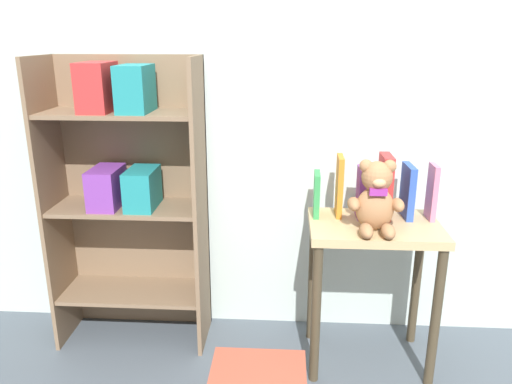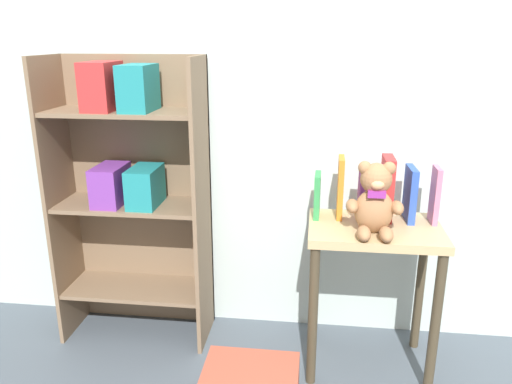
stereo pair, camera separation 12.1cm
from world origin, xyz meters
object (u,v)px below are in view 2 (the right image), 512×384
(teddy_bear, at_px, (375,201))
(book_standing_blue, at_px, (410,194))
(book_standing_purple, at_px, (364,195))
(book_standing_pink, at_px, (435,195))
(book_standing_red, at_px, (387,188))
(book_standing_orange, at_px, (340,187))
(bookshelf_side, at_px, (132,181))
(display_table, at_px, (373,256))
(book_standing_green, at_px, (317,195))

(teddy_bear, distance_m, book_standing_blue, 0.24)
(book_standing_purple, bearing_deg, book_standing_pink, 0.60)
(teddy_bear, bearing_deg, book_standing_red, 68.98)
(book_standing_purple, distance_m, book_standing_pink, 0.29)
(book_standing_red, height_order, book_standing_pink, book_standing_red)
(book_standing_orange, distance_m, book_standing_blue, 0.29)
(bookshelf_side, bearing_deg, book_standing_purple, -4.51)
(book_standing_orange, bearing_deg, teddy_bear, -53.64)
(bookshelf_side, height_order, display_table, bookshelf_side)
(display_table, relative_size, book_standing_green, 3.46)
(book_standing_orange, bearing_deg, book_standing_red, 0.54)
(bookshelf_side, xyz_separation_m, book_standing_red, (1.13, -0.06, 0.02))
(bookshelf_side, bearing_deg, book_standing_pink, -3.40)
(bookshelf_side, relative_size, book_standing_green, 6.97)
(display_table, distance_m, book_standing_green, 0.34)
(bookshelf_side, bearing_deg, book_standing_orange, -3.48)
(bookshelf_side, height_order, teddy_bear, bookshelf_side)
(book_standing_pink, bearing_deg, book_standing_green, 178.80)
(bookshelf_side, distance_m, book_standing_pink, 1.33)
(book_standing_orange, relative_size, book_standing_purple, 1.19)
(book_standing_orange, bearing_deg, book_standing_pink, -2.51)
(book_standing_blue, bearing_deg, book_standing_green, 179.62)
(display_table, xyz_separation_m, book_standing_orange, (-0.14, 0.10, 0.26))
(bookshelf_side, xyz_separation_m, book_standing_pink, (1.33, -0.08, 0.01))
(book_standing_orange, bearing_deg, display_table, -33.01)
(book_standing_purple, xyz_separation_m, book_standing_blue, (0.19, 0.02, 0.00))
(bookshelf_side, relative_size, book_standing_purple, 6.03)
(book_standing_orange, xyz_separation_m, book_standing_blue, (0.29, -0.00, -0.02))
(book_standing_red, distance_m, book_standing_blue, 0.10)
(book_standing_blue, distance_m, book_standing_pink, 0.10)
(book_standing_red, height_order, book_standing_blue, book_standing_red)
(teddy_bear, xyz_separation_m, book_standing_purple, (-0.03, 0.15, -0.02))
(book_standing_green, relative_size, book_standing_blue, 0.84)
(teddy_bear, bearing_deg, book_standing_pink, 30.58)
(display_table, distance_m, book_standing_purple, 0.26)
(book_standing_purple, bearing_deg, bookshelf_side, 175.50)
(book_standing_red, bearing_deg, display_table, -116.34)
(bookshelf_side, bearing_deg, book_standing_blue, -2.78)
(bookshelf_side, distance_m, book_standing_blue, 1.23)
(teddy_bear, distance_m, book_standing_purple, 0.15)
(teddy_bear, xyz_separation_m, book_standing_pink, (0.26, 0.15, -0.01))
(display_table, distance_m, book_standing_orange, 0.32)
(book_standing_green, relative_size, book_standing_red, 0.71)
(teddy_bear, height_order, book_standing_blue, teddy_bear)
(book_standing_green, xyz_separation_m, book_standing_purple, (0.19, -0.01, 0.01))
(bookshelf_side, xyz_separation_m, book_standing_blue, (1.23, -0.06, 0.00))
(display_table, bearing_deg, book_standing_orange, 146.29)
(book_standing_blue, height_order, book_standing_pink, book_standing_pink)
(bookshelf_side, height_order, book_standing_blue, bookshelf_side)
(display_table, xyz_separation_m, book_standing_red, (0.05, 0.10, 0.27))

